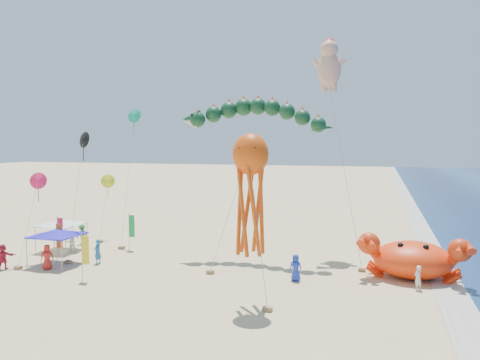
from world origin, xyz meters
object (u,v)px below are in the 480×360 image
Objects in this scene: dragon_kite at (255,119)px; canopy_blue at (57,233)px; crab_inflatable at (413,258)px; canopy_white at (61,222)px; octopus_kite at (251,185)px; cherub_kite at (329,64)px.

dragon_kite reaches higher than canopy_blue.
canopy_white is at bearing 179.61° from crab_inflatable.
dragon_kite is 3.51× the size of canopy_white.
canopy_blue and canopy_white have the same top height.
dragon_kite is at bearing 103.85° from octopus_kite.
octopus_kite reaches higher than canopy_white.
canopy_white is (-19.02, 8.39, -4.40)m from octopus_kite.
cherub_kite is (-6.51, 6.55, 14.29)m from crab_inflatable.
dragon_kite reaches higher than octopus_kite.
octopus_kite reaches higher than crab_inflatable.
dragon_kite is 17.40m from canopy_blue.
octopus_kite is (2.71, -10.99, -4.21)m from dragon_kite.
dragon_kite is at bearing -145.04° from cherub_kite.
crab_inflatable is at bearing -13.22° from dragon_kite.
octopus_kite is (-2.66, -14.74, -8.82)m from cherub_kite.
dragon_kite is 0.70× the size of cherub_kite.
dragon_kite reaches higher than crab_inflatable.
octopus_kite is at bearing -23.79° from canopy_white.
dragon_kite is 8.01m from cherub_kite.
crab_inflatable is 25.77m from canopy_blue.
crab_inflatable is 2.03× the size of canopy_white.
cherub_kite is at bearing 134.83° from crab_inflatable.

